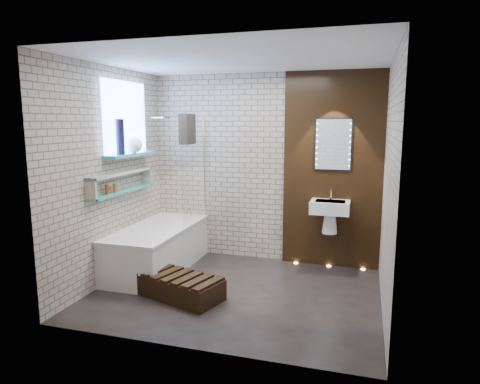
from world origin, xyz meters
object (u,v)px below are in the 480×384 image
(bathtub, at_px, (158,248))
(led_mirror, at_px, (333,145))
(washbasin, at_px, (330,212))
(bath_screen, at_px, (194,171))
(walnut_step, at_px, (178,286))

(bathtub, relative_size, led_mirror, 2.49)
(bathtub, distance_m, washbasin, 2.32)
(bath_screen, bearing_deg, washbasin, 5.78)
(washbasin, xyz_separation_m, led_mirror, (0.00, 0.16, 0.86))
(bath_screen, distance_m, washbasin, 1.89)
(bathtub, bearing_deg, walnut_step, -50.20)
(washbasin, height_order, walnut_step, washbasin)
(washbasin, bearing_deg, bathtub, -163.99)
(washbasin, bearing_deg, walnut_step, -138.44)
(led_mirror, relative_size, walnut_step, 0.68)
(washbasin, relative_size, walnut_step, 0.56)
(bath_screen, height_order, walnut_step, bath_screen)
(washbasin, distance_m, walnut_step, 2.18)
(bathtub, height_order, washbasin, washbasin)
(bathtub, bearing_deg, bath_screen, 51.10)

